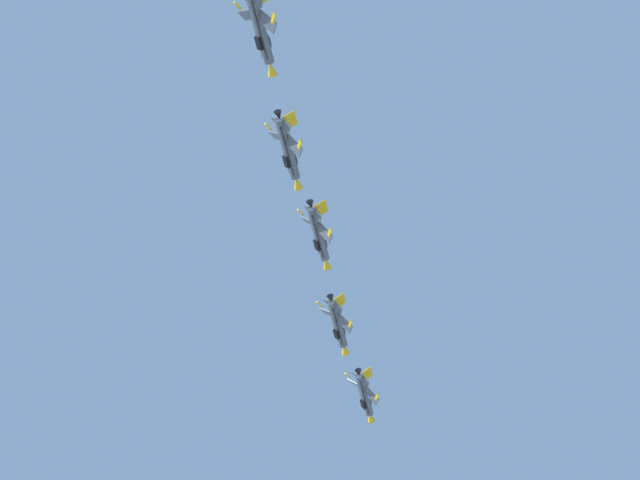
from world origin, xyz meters
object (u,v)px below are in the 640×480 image
fighter_jet_right_wing (319,235)px  fighter_jet_left_wing (338,325)px  fighter_jet_right_outer (261,30)px  fighter_jet_lead (365,396)px  fighter_jet_left_outer (288,150)px

fighter_jet_right_wing → fighter_jet_left_wing: bearing=92.3°
fighter_jet_right_outer → fighter_jet_right_wing: bearing=89.9°
fighter_jet_lead → fighter_jet_left_wing: (-5.10, -19.93, 0.82)m
fighter_jet_left_wing → fighter_jet_left_outer: (-7.32, -42.18, -1.03)m
fighter_jet_right_wing → fighter_jet_right_outer: bearing=-90.1°
fighter_jet_lead → fighter_jet_right_wing: bearing=-91.0°
fighter_jet_lead → fighter_jet_right_wing: size_ratio=1.00×
fighter_jet_left_outer → fighter_jet_right_outer: size_ratio=1.00×
fighter_jet_left_wing → fighter_jet_right_outer: bearing=-89.3°
fighter_jet_lead → fighter_jet_right_outer: fighter_jet_lead is taller
fighter_jet_lead → fighter_jet_left_outer: size_ratio=1.00×
fighter_jet_right_outer → fighter_jet_left_wing: bearing=90.7°
fighter_jet_left_wing → fighter_jet_right_outer: (-10.17, -65.26, -2.18)m
fighter_jet_right_wing → fighter_jet_right_outer: 43.26m
fighter_jet_lead → fighter_jet_right_outer: size_ratio=1.00×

